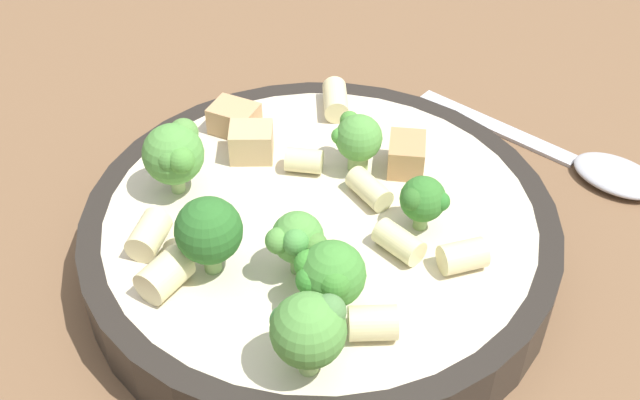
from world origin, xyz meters
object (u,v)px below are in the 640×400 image
broccoli_floret_0 (329,276)px  chicken_chunk_1 (251,142)px  broccoli_floret_1 (297,240)px  broccoli_floret_3 (309,329)px  rigatoni_5 (149,235)px  broccoli_floret_6 (174,153)px  rigatoni_2 (165,275)px  broccoli_floret_4 (423,199)px  chicken_chunk_2 (407,155)px  spoon (583,162)px  broccoli_floret_2 (357,138)px  rigatoni_4 (373,323)px  pasta_bowl (320,234)px  rigatoni_7 (304,161)px  rigatoni_3 (366,185)px  chicken_chunk_0 (234,119)px  broccoli_floret_5 (209,230)px  rigatoni_1 (399,242)px  rigatoni_0 (463,256)px  rigatoni_6 (335,100)px

broccoli_floret_0 → chicken_chunk_1: 0.12m
broccoli_floret_1 → broccoli_floret_3: 0.06m
rigatoni_5 → chicken_chunk_1: chicken_chunk_1 is taller
broccoli_floret_6 → rigatoni_2: size_ratio=1.71×
broccoli_floret_0 → broccoli_floret_4: (0.03, -0.07, -0.00)m
broccoli_floret_1 → chicken_chunk_2: size_ratio=1.36×
chicken_chunk_1 → spoon: size_ratio=0.14×
broccoli_floret_2 → broccoli_floret_4: size_ratio=1.12×
rigatoni_2 → rigatoni_4: rigatoni_2 is taller
pasta_bowl → rigatoni_7: size_ratio=12.51×
broccoli_floret_2 → broccoli_floret_3: size_ratio=0.81×
rigatoni_2 → rigatoni_3: 0.12m
rigatoni_5 → chicken_chunk_0: size_ratio=0.91×
broccoli_floret_0 → chicken_chunk_1: size_ratio=1.57×
broccoli_floret_2 → rigatoni_5: (-0.01, 0.12, -0.01)m
rigatoni_5 → rigatoni_7: 0.10m
broccoli_floret_5 → rigatoni_7: 0.09m
broccoli_floret_4 → rigatoni_1: size_ratio=1.23×
broccoli_floret_2 → rigatoni_7: bearing=68.4°
chicken_chunk_2 → broccoli_floret_0: bearing=131.0°
rigatoni_0 → rigatoni_6: bearing=-1.9°
rigatoni_2 → chicken_chunk_0: rigatoni_2 is taller
pasta_bowl → broccoli_floret_4: bearing=-126.6°
rigatoni_7 → broccoli_floret_1: bearing=152.7°
broccoli_floret_5 → chicken_chunk_2: bearing=-78.2°
rigatoni_1 → rigatoni_3: size_ratio=0.96×
broccoli_floret_0 → broccoli_floret_3: 0.03m
broccoli_floret_2 → pasta_bowl: bearing=126.3°
broccoli_floret_0 → broccoli_floret_5: size_ratio=0.89×
broccoli_floret_5 → rigatoni_3: (0.02, -0.09, -0.02)m
broccoli_floret_0 → chicken_chunk_2: bearing=-49.0°
rigatoni_0 → spoon: 0.16m
rigatoni_6 → chicken_chunk_1: (-0.02, 0.06, 0.00)m
rigatoni_6 → rigatoni_7: (-0.04, 0.04, -0.00)m
pasta_bowl → broccoli_floret_5: 0.08m
broccoli_floret_3 → chicken_chunk_2: (0.10, -0.11, -0.02)m
pasta_bowl → rigatoni_3: size_ratio=9.67×
broccoli_floret_4 → rigatoni_6: (0.11, -0.01, -0.01)m
broccoli_floret_4 → rigatoni_1: (-0.01, 0.02, -0.01)m
broccoli_floret_2 → rigatoni_4: (-0.11, 0.05, -0.01)m
broccoli_floret_6 → rigatoni_3: (-0.05, -0.09, -0.02)m
broccoli_floret_3 → broccoli_floret_5: bearing=12.4°
rigatoni_5 → rigatoni_7: (0.02, -0.09, -0.00)m
rigatoni_4 → chicken_chunk_2: chicken_chunk_2 is taller
rigatoni_7 → chicken_chunk_0: chicken_chunk_0 is taller
broccoli_floret_2 → rigatoni_0: size_ratio=1.56×
broccoli_floret_0 → rigatoni_7: bearing=-18.7°
broccoli_floret_2 → rigatoni_6: broccoli_floret_2 is taller
rigatoni_0 → rigatoni_6: same height
pasta_bowl → spoon: size_ratio=1.52×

